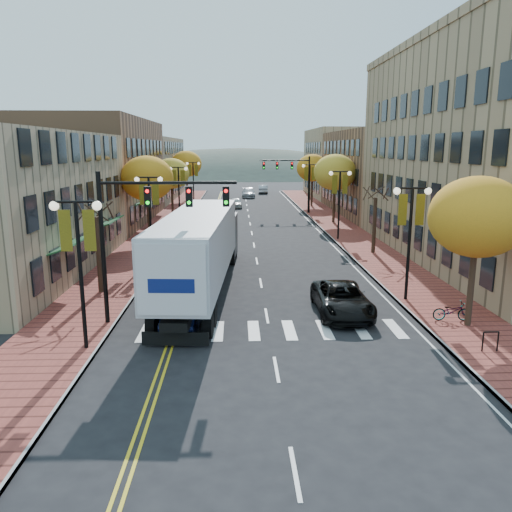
{
  "coord_description": "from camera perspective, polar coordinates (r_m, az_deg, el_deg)",
  "views": [
    {
      "loc": [
        -1.41,
        -19.03,
        7.99
      ],
      "look_at": [
        -0.38,
        7.6,
        2.2
      ],
      "focal_mm": 35.0,
      "sensor_mm": 36.0,
      "label": 1
    }
  ],
  "objects": [
    {
      "name": "sidewalk_left",
      "position": [
        52.69,
        -10.48,
        3.41
      ],
      "size": [
        4.0,
        85.0,
        0.15
      ],
      "primitive_type": "cube",
      "color": "brown",
      "rests_on": "ground"
    },
    {
      "name": "car_far_oncoming",
      "position": [
        90.23,
        0.81,
        7.65
      ],
      "size": [
        1.68,
        4.55,
        1.49
      ],
      "primitive_type": "imported",
      "rotation": [
        0.0,
        0.0,
        3.12
      ],
      "color": "#AFAFB7",
      "rests_on": "ground"
    },
    {
      "name": "lamp_right_a",
      "position": [
        26.82,
        17.25,
        3.79
      ],
      "size": [
        1.96,
        0.36,
        6.05
      ],
      "color": "black",
      "rests_on": "ground"
    },
    {
      "name": "lamp_left_c",
      "position": [
        53.51,
        -8.83,
        8.16
      ],
      "size": [
        1.96,
        0.36,
        6.05
      ],
      "color": "black",
      "rests_on": "ground"
    },
    {
      "name": "tree_left_d",
      "position": [
        77.44,
        -7.96,
        10.38
      ],
      "size": [
        4.61,
        4.61,
        7.42
      ],
      "color": "#382619",
      "rests_on": "sidewalk_left"
    },
    {
      "name": "lamp_left_d",
      "position": [
        71.39,
        -7.19,
        9.2
      ],
      "size": [
        1.96,
        0.36,
        6.05
      ],
      "color": "black",
      "rests_on": "ground"
    },
    {
      "name": "semi_truck",
      "position": [
        28.3,
        -6.2,
        1.36
      ],
      "size": [
        4.09,
        18.45,
        4.57
      ],
      "rotation": [
        0.0,
        0.0,
        -0.06
      ],
      "color": "black",
      "rests_on": "ground"
    },
    {
      "name": "ground",
      "position": [
        20.69,
        1.9,
        -10.47
      ],
      "size": [
        200.0,
        200.0,
        0.0
      ],
      "primitive_type": "plane",
      "color": "black",
      "rests_on": "ground"
    },
    {
      "name": "lamp_right_b",
      "position": [
        44.1,
        9.53,
        7.28
      ],
      "size": [
        1.96,
        0.36,
        6.05
      ],
      "color": "black",
      "rests_on": "ground"
    },
    {
      "name": "car_far_silver",
      "position": [
        82.45,
        -0.88,
        7.22
      ],
      "size": [
        2.12,
        5.16,
        1.49
      ],
      "primitive_type": "imported",
      "rotation": [
        0.0,
        0.0,
        0.01
      ],
      "color": "#A0A0A8",
      "rests_on": "ground"
    },
    {
      "name": "tree_right_d",
      "position": [
        69.86,
        6.46,
        9.97
      ],
      "size": [
        4.35,
        4.35,
        7.0
      ],
      "color": "#382619",
      "rests_on": "sidewalk_right"
    },
    {
      "name": "tree_right_b",
      "position": [
        38.89,
        13.37,
        3.44
      ],
      "size": [
        0.28,
        0.28,
        4.2
      ],
      "color": "#382619",
      "rests_on": "sidewalk_right"
    },
    {
      "name": "car_far_white",
      "position": [
        68.24,
        -2.29,
        6.09
      ],
      "size": [
        1.65,
        3.94,
        1.33
      ],
      "primitive_type": "imported",
      "rotation": [
        0.0,
        0.0,
        0.02
      ],
      "color": "silver",
      "rests_on": "ground"
    },
    {
      "name": "traffic_mast_near",
      "position": [
        22.61,
        -12.59,
        4.17
      ],
      "size": [
        6.1,
        0.35,
        7.0
      ],
      "color": "black",
      "rests_on": "ground"
    },
    {
      "name": "tree_left_b",
      "position": [
        43.77,
        -12.33,
        8.65
      ],
      "size": [
        4.48,
        4.48,
        7.21
      ],
      "color": "#382619",
      "rests_on": "sidewalk_left"
    },
    {
      "name": "tree_left_a",
      "position": [
        28.66,
        -17.52,
        0.13
      ],
      "size": [
        0.28,
        0.28,
        4.2
      ],
      "color": "#382619",
      "rests_on": "sidewalk_left"
    },
    {
      "name": "sidewalk_right",
      "position": [
        53.16,
        9.13,
        3.54
      ],
      "size": [
        4.0,
        85.0,
        0.15
      ],
      "primitive_type": "cube",
      "color": "brown",
      "rests_on": "ground"
    },
    {
      "name": "bicycle",
      "position": [
        24.9,
        21.46,
        -5.88
      ],
      "size": [
        1.76,
        0.72,
        0.91
      ],
      "primitive_type": "imported",
      "rotation": [
        0.0,
        0.0,
        1.5
      ],
      "color": "gray",
      "rests_on": "sidewalk_right"
    },
    {
      "name": "lamp_left_b",
      "position": [
        35.75,
        -12.07,
        6.06
      ],
      "size": [
        1.96,
        0.36,
        6.05
      ],
      "color": "black",
      "rests_on": "ground"
    },
    {
      "name": "black_suv",
      "position": [
        24.82,
        9.78,
        -4.89
      ],
      "size": [
        2.52,
        5.41,
        1.5
      ],
      "primitive_type": "imported",
      "rotation": [
        0.0,
        0.0,
        -0.01
      ],
      "color": "black",
      "rests_on": "ground"
    },
    {
      "name": "tree_right_a",
      "position": [
        23.65,
        23.99,
        4.07
      ],
      "size": [
        4.16,
        4.16,
        6.69
      ],
      "color": "#382619",
      "rests_on": "sidewalk_right"
    },
    {
      "name": "building_left_mid",
      "position": [
        57.25,
        -18.25,
        9.16
      ],
      "size": [
        12.0,
        24.0,
        11.0
      ],
      "primitive_type": "cube",
      "color": "brown",
      "rests_on": "ground"
    },
    {
      "name": "building_left_far",
      "position": [
        81.6,
        -13.41,
        9.66
      ],
      "size": [
        12.0,
        26.0,
        9.5
      ],
      "primitive_type": "cube",
      "color": "#9E8966",
      "rests_on": "ground"
    },
    {
      "name": "tree_left_c",
      "position": [
        59.59,
        -9.65,
        9.27
      ],
      "size": [
        4.16,
        4.16,
        6.69
      ],
      "color": "#382619",
      "rests_on": "sidewalk_left"
    },
    {
      "name": "lamp_left_a",
      "position": [
        20.32,
        -19.61,
        1.06
      ],
      "size": [
        1.96,
        0.36,
        6.05
      ],
      "color": "black",
      "rests_on": "ground"
    },
    {
      "name": "building_right_far",
      "position": [
        85.42,
        11.46,
        10.35
      ],
      "size": [
        15.0,
        20.0,
        11.0
      ],
      "primitive_type": "cube",
      "color": "#9E8966",
      "rests_on": "ground"
    },
    {
      "name": "traffic_mast_far",
      "position": [
        61.49,
        4.28,
        9.37
      ],
      "size": [
        6.1,
        0.34,
        7.0
      ],
      "color": "black",
      "rests_on": "ground"
    },
    {
      "name": "building_right_mid",
      "position": [
        64.27,
        16.05,
        9.12
      ],
      "size": [
        15.0,
        24.0,
        10.0
      ],
      "primitive_type": "cube",
      "color": "brown",
      "rests_on": "ground"
    },
    {
      "name": "navy_sedan",
      "position": [
        22.93,
        -8.15,
        -6.4
      ],
      "size": [
        1.87,
        4.37,
        1.4
      ],
      "primitive_type": "imported",
      "rotation": [
        0.0,
        0.0,
        -0.09
      ],
      "color": "#0C1333",
      "rests_on": "ground"
    },
    {
      "name": "tree_right_c",
      "position": [
        54.1,
        9.01,
        9.42
      ],
      "size": [
        4.48,
        4.48,
        7.21
      ],
      "color": "#382619",
      "rests_on": "sidewalk_right"
    },
    {
      "name": "lamp_right_c",
      "position": [
        61.79,
        6.16,
        8.76
      ],
      "size": [
        1.96,
        0.36,
        6.05
      ],
      "color": "black",
      "rests_on": "ground"
    }
  ]
}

